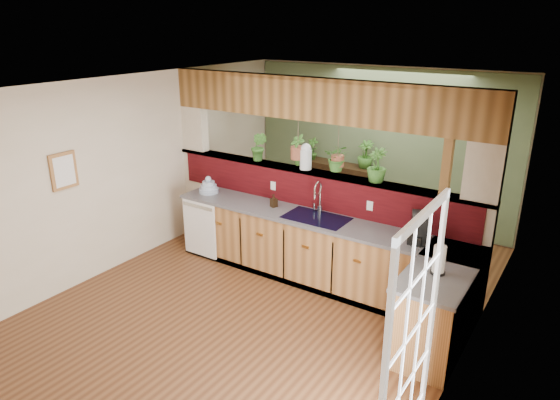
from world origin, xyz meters
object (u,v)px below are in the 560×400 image
Objects in this scene: dish_stack at (209,187)px; shelving_console at (336,188)px; faucet at (318,196)px; glass_jar at (306,156)px; soap_dispenser at (274,201)px; paper_towel at (439,260)px; coffee_maker at (419,229)px.

dish_stack reaches higher than shelving_console.
glass_jar is (-0.33, 0.22, 0.43)m from faucet.
soap_dispenser is 2.50m from paper_towel.
paper_towel reaches higher than shelving_console.
shelving_console is at bearing 113.34° from coffee_maker.
paper_towel is (0.41, -0.62, -0.01)m from coffee_maker.
shelving_console is at bearing 95.33° from soap_dispenser.
coffee_maker is 3.22m from shelving_console.
faucet is 1.53× the size of dish_stack.
coffee_maker is 0.95× the size of glass_jar.
coffee_maker is (1.39, -0.16, -0.08)m from faucet.
faucet reaches higher than paper_towel.
glass_jar is at bearing 14.78° from dish_stack.
coffee_maker is at bearing -6.63° from faucet.
soap_dispenser is 0.73m from glass_jar.
soap_dispenser is at bearing 158.21° from coffee_maker.
coffee_maker is at bearing 123.46° from paper_towel.
soap_dispenser is at bearing 1.54° from dish_stack.
paper_towel is at bearing -15.33° from soap_dispenser.
coffee_maker reaches higher than shelving_console.
faucet is at bearing 156.41° from paper_towel.
coffee_maker reaches higher than dish_stack.
soap_dispenser is at bearing 164.67° from paper_towel.
paper_towel is 0.90× the size of glass_jar.
glass_jar is at bearing -71.47° from shelving_console.
dish_stack is 3.59m from paper_towel.
dish_stack is at bearing -174.88° from faucet.
glass_jar is at bearing 146.80° from coffee_maker.
faucet is 1.97m from paper_towel.
dish_stack is 1.57m from glass_jar.
shelving_console is (-2.21, 2.28, -0.55)m from coffee_maker.
soap_dispenser is 0.50× the size of glass_jar.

